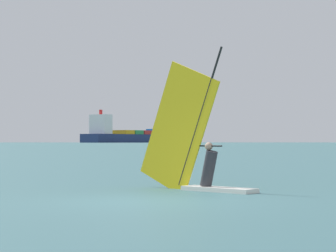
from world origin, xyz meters
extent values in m
plane|color=#386066|center=(0.00, 0.00, 0.00)|extent=(4000.00, 4000.00, 0.00)
cube|color=white|center=(2.28, 2.49, 0.06)|extent=(1.83, 2.13, 0.12)
cylinder|color=black|center=(1.88, 3.01, 2.01)|extent=(1.01, 1.30, 3.81)
cube|color=yellow|center=(1.39, 3.65, 1.72)|extent=(1.86, 2.41, 3.88)
cylinder|color=black|center=(1.78, 3.14, 1.23)|extent=(1.15, 1.49, 0.04)
cylinder|color=#2D2D33|center=(2.07, 2.76, 0.61)|extent=(0.58, 0.62, 1.03)
sphere|color=tan|center=(2.07, 2.76, 1.22)|extent=(0.22, 0.22, 0.22)
cube|color=navy|center=(102.00, 826.88, 5.26)|extent=(147.07, 140.49, 10.53)
cube|color=silver|center=(53.80, 781.70, 22.32)|extent=(27.88, 28.40, 23.59)
cylinder|color=red|center=(53.80, 781.70, 37.11)|extent=(4.00, 4.00, 6.00)
cube|color=gold|center=(83.40, 809.44, 13.13)|extent=(30.00, 30.47, 5.20)
cube|color=#2D8C47|center=(96.51, 821.73, 13.13)|extent=(30.00, 30.47, 5.20)
cube|color=red|center=(109.61, 834.02, 13.13)|extent=(30.00, 30.47, 5.20)
cube|color=#1E66AD|center=(122.72, 846.31, 13.13)|extent=(30.00, 30.47, 5.20)
cube|color=#1E66AD|center=(135.83, 858.60, 14.43)|extent=(30.00, 30.47, 7.80)
cube|color=#59388C|center=(148.94, 870.88, 14.43)|extent=(30.00, 30.47, 7.80)
camera|label=1|loc=(-2.10, -14.62, 1.35)|focal=69.92mm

